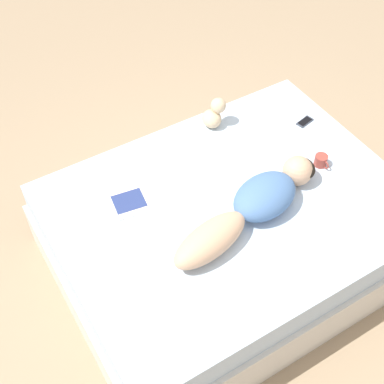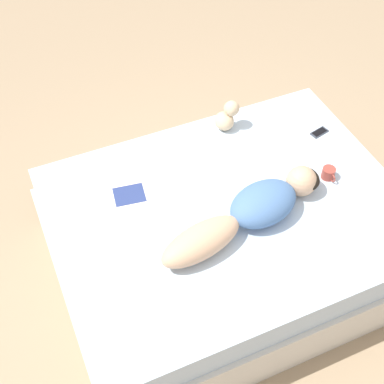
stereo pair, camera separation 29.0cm
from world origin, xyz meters
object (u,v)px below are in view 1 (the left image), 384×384
(person, at_px, (254,205))
(open_magazine, at_px, (123,188))
(cell_phone, at_px, (305,122))
(coffee_mug, at_px, (321,160))

(person, distance_m, open_magazine, 0.85)
(person, height_order, cell_phone, person)
(coffee_mug, bearing_deg, open_magazine, -111.70)
(open_magazine, bearing_deg, person, 52.64)
(person, relative_size, open_magazine, 2.22)
(cell_phone, bearing_deg, coffee_mug, -38.83)
(open_magazine, height_order, coffee_mug, coffee_mug)
(coffee_mug, distance_m, cell_phone, 0.43)
(open_magazine, relative_size, coffee_mug, 4.43)
(person, relative_size, cell_phone, 8.33)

